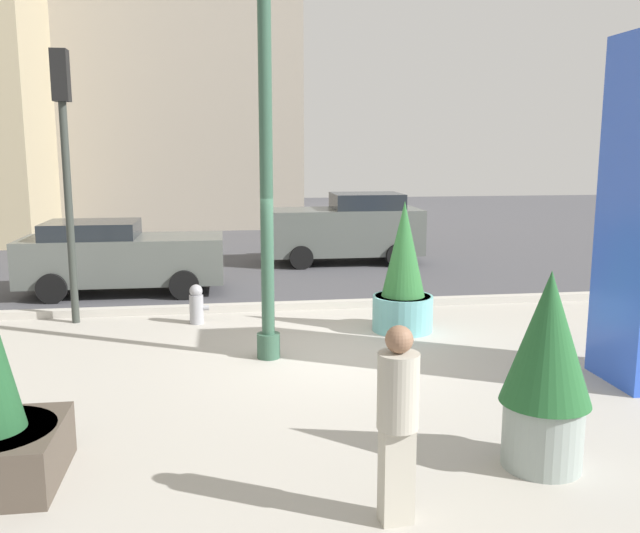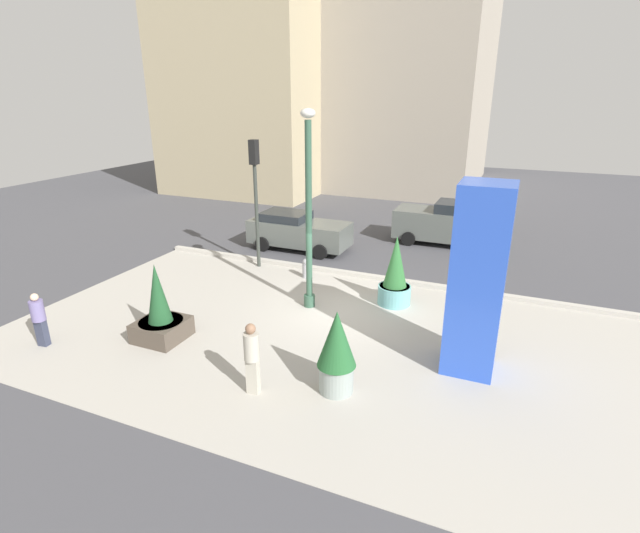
{
  "view_description": "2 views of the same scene",
  "coord_description": "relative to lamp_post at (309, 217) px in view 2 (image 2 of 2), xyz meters",
  "views": [
    {
      "loc": [
        -1.77,
        -10.28,
        3.25
      ],
      "look_at": [
        -0.23,
        0.4,
        1.36
      ],
      "focal_mm": 38.24,
      "sensor_mm": 36.0,
      "label": 1
    },
    {
      "loc": [
        4.88,
        -13.17,
        6.67
      ],
      "look_at": [
        -0.97,
        0.54,
        1.21
      ],
      "focal_mm": 27.15,
      "sensor_mm": 36.0,
      "label": 2
    }
  ],
  "objects": [
    {
      "name": "ground_plane",
      "position": [
        1.1,
        4.03,
        -3.01
      ],
      "size": [
        60.0,
        60.0,
        0.0
      ],
      "primitive_type": "plane",
      "color": "#47474C"
    },
    {
      "name": "plaza_pavement",
      "position": [
        1.1,
        -1.97,
        -3.01
      ],
      "size": [
        18.0,
        10.0,
        0.02
      ],
      "primitive_type": "cube",
      "color": "#ADA89E",
      "rests_on": "ground_plane"
    },
    {
      "name": "curb_strip",
      "position": [
        1.1,
        3.15,
        -2.93
      ],
      "size": [
        18.0,
        0.24,
        0.16
      ],
      "primitive_type": "cube",
      "color": "#B7B2A8",
      "rests_on": "ground_plane"
    },
    {
      "name": "lamp_post",
      "position": [
        0.0,
        0.0,
        0.0
      ],
      "size": [
        0.44,
        0.44,
        6.19
      ],
      "color": "#335642",
      "rests_on": "ground_plane"
    },
    {
      "name": "art_pillar_blue",
      "position": [
        5.24,
        -1.82,
        -0.64
      ],
      "size": [
        1.24,
        1.24,
        4.74
      ],
      "primitive_type": "cube",
      "color": "blue",
      "rests_on": "ground_plane"
    },
    {
      "name": "potted_plant_near_left",
      "position": [
        2.49,
        1.27,
        -2.03
      ],
      "size": [
        1.08,
        1.08,
        2.33
      ],
      "color": "#6BB2B2",
      "rests_on": "ground_plane"
    },
    {
      "name": "potted_plant_curbside",
      "position": [
        2.53,
        -4.08,
        -1.93
      ],
      "size": [
        0.91,
        0.91,
        2.06
      ],
      "color": "gray",
      "rests_on": "ground_plane"
    },
    {
      "name": "potted_plant_by_pillar",
      "position": [
        -2.94,
        -3.65,
        -2.23
      ],
      "size": [
        1.3,
        1.3,
        2.26
      ],
      "color": "#4C4238",
      "rests_on": "ground_plane"
    },
    {
      "name": "fire_hydrant",
      "position": [
        -1.18,
        2.29,
        -2.64
      ],
      "size": [
        0.36,
        0.26,
        0.75
      ],
      "color": "#99999E",
      "rests_on": "ground_plane"
    },
    {
      "name": "traffic_light_far_side",
      "position": [
        -3.44,
        2.69,
        0.3
      ],
      "size": [
        0.28,
        0.42,
        4.96
      ],
      "color": "#333833",
      "rests_on": "ground_plane"
    },
    {
      "name": "car_intersection",
      "position": [
        2.83,
        8.71,
        -2.03
      ],
      "size": [
        4.31,
        2.07,
        1.97
      ],
      "color": "#565B56",
      "rests_on": "ground_plane"
    },
    {
      "name": "car_curb_east",
      "position": [
        -2.97,
        5.35,
        -2.18
      ],
      "size": [
        4.44,
        2.0,
        1.63
      ],
      "color": "#565B56",
      "rests_on": "ground_plane"
    },
    {
      "name": "pedestrian_by_curb",
      "position": [
        -5.71,
        -5.24,
        -2.15
      ],
      "size": [
        0.4,
        0.4,
        1.56
      ],
      "color": "#33384C",
      "rests_on": "ground_plane"
    },
    {
      "name": "pedestrian_on_sidewalk",
      "position": [
        0.78,
        -4.9,
        -2.01
      ],
      "size": [
        0.39,
        0.39,
        1.79
      ],
      "color": "#B2AD9E",
      "rests_on": "ground_plane"
    },
    {
      "name": "highrise_across_street",
      "position": [
        -4.39,
        23.5,
        8.15
      ],
      "size": [
        13.97,
        13.37,
        22.33
      ],
      "primitive_type": "cube",
      "color": "#9E9384",
      "rests_on": "ground_plane"
    }
  ]
}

